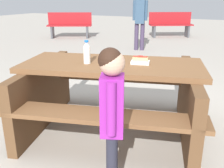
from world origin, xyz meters
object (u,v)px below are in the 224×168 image
hotdog_tray (140,61)px  park_bench_mid (171,24)px  soda_bottle (87,53)px  bystander_adult (140,12)px  child_in_coat (112,106)px  park_bench_far (70,25)px  picnic_table (112,91)px

hotdog_tray → park_bench_mid: size_ratio=0.13×
soda_bottle → bystander_adult: size_ratio=0.15×
hotdog_tray → child_in_coat: child_in_coat is taller
child_in_coat → bystander_adult: bearing=108.6°
child_in_coat → bystander_adult: (-1.71, 5.09, 0.30)m
hotdog_tray → park_bench_far: bearing=131.3°
picnic_table → child_in_coat: child_in_coat is taller
picnic_table → bystander_adult: bystander_adult is taller
park_bench_mid → park_bench_far: bearing=-150.6°
hotdog_tray → park_bench_far: (-4.47, 5.09, -0.33)m
picnic_table → hotdog_tray: 0.44m
park_bench_mid → bystander_adult: bystander_adult is taller
hotdog_tray → park_bench_far: park_bench_far is taller
soda_bottle → park_bench_far: size_ratio=0.15×
park_bench_mid → park_bench_far: 3.52m
park_bench_far → bystander_adult: (2.91, -0.95, 0.55)m
park_bench_far → child_in_coat: bearing=-52.5°
hotdog_tray → soda_bottle: bearing=-155.6°
park_bench_mid → park_bench_far: same height
bystander_adult → park_bench_mid: bearing=86.7°
picnic_table → child_in_coat: size_ratio=1.94×
picnic_table → park_bench_mid: bearing=99.3°
picnic_table → park_bench_mid: 7.00m
hotdog_tray → park_bench_mid: bearing=101.6°
hotdog_tray → child_in_coat: (0.15, -0.94, -0.09)m
child_in_coat → bystander_adult: 5.37m
hotdog_tray → park_bench_mid: park_bench_mid is taller
park_bench_far → bystander_adult: bystander_adult is taller
park_bench_far → bystander_adult: bearing=-18.0°
picnic_table → hotdog_tray: (0.27, 0.09, 0.34)m
child_in_coat → park_bench_far: bearing=127.5°
soda_bottle → bystander_adult: (-1.08, 4.36, 0.14)m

